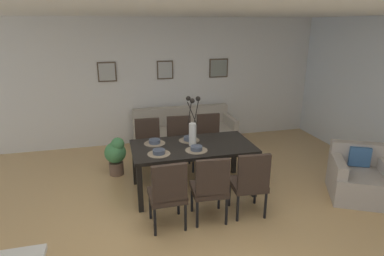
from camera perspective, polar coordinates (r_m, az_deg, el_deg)
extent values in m
plane|color=tan|center=(4.34, -0.47, -16.65)|extent=(9.00, 9.00, 0.00)
cube|color=silver|center=(6.88, -7.06, 8.04)|extent=(9.00, 0.10, 2.60)
cube|color=white|center=(3.97, -2.05, 20.44)|extent=(9.00, 7.20, 0.08)
cube|color=black|center=(4.82, 0.12, -3.34)|extent=(1.80, 0.95, 0.05)
cube|color=black|center=(5.58, 7.46, -4.58)|extent=(0.07, 0.07, 0.69)
cube|color=black|center=(5.23, -10.05, -6.30)|extent=(0.07, 0.07, 0.69)
cube|color=black|center=(4.88, 11.05, -8.16)|extent=(0.07, 0.07, 0.69)
cube|color=black|center=(4.48, -9.16, -10.56)|extent=(0.07, 0.07, 0.69)
cube|color=#33261E|center=(4.14, -4.46, -11.77)|extent=(0.45, 0.45, 0.08)
cube|color=#33261E|center=(3.85, -3.99, -9.77)|extent=(0.42, 0.07, 0.48)
cylinder|color=black|center=(4.45, -2.42, -12.87)|extent=(0.04, 0.04, 0.38)
cylinder|color=black|center=(4.39, -7.39, -13.47)|extent=(0.04, 0.04, 0.38)
cylinder|color=black|center=(4.13, -1.16, -15.48)|extent=(0.04, 0.04, 0.38)
cylinder|color=black|center=(4.07, -6.56, -16.18)|extent=(0.04, 0.04, 0.38)
cube|color=#33261E|center=(5.56, -7.57, -3.84)|extent=(0.45, 0.45, 0.08)
cube|color=#33261E|center=(5.64, -7.89, -0.69)|extent=(0.42, 0.07, 0.48)
cylinder|color=black|center=(5.46, -9.25, -6.96)|extent=(0.04, 0.04, 0.38)
cylinder|color=black|center=(5.49, -5.27, -6.63)|extent=(0.04, 0.04, 0.38)
cylinder|color=black|center=(5.80, -9.56, -5.41)|extent=(0.04, 0.04, 0.38)
cylinder|color=black|center=(5.84, -5.82, -5.11)|extent=(0.04, 0.04, 0.38)
cube|color=#33261E|center=(4.26, 3.00, -10.78)|extent=(0.47, 0.47, 0.08)
cube|color=#33261E|center=(3.98, 3.68, -8.78)|extent=(0.42, 0.09, 0.48)
cylinder|color=black|center=(4.58, 4.78, -11.96)|extent=(0.04, 0.04, 0.38)
cylinder|color=black|center=(4.50, -0.01, -12.42)|extent=(0.04, 0.04, 0.38)
cylinder|color=black|center=(4.26, 6.11, -14.44)|extent=(0.04, 0.04, 0.38)
cylinder|color=black|center=(4.19, 0.92, -15.01)|extent=(0.04, 0.04, 0.38)
cube|color=#33261E|center=(5.64, -2.05, -3.33)|extent=(0.47, 0.47, 0.08)
cube|color=#33261E|center=(5.73, -2.36, -0.23)|extent=(0.42, 0.09, 0.48)
cylinder|color=black|center=(5.54, -3.69, -6.38)|extent=(0.04, 0.04, 0.38)
cylinder|color=black|center=(5.59, 0.20, -6.10)|extent=(0.04, 0.04, 0.38)
cylinder|color=black|center=(5.88, -4.14, -4.87)|extent=(0.04, 0.04, 0.38)
cylinder|color=black|center=(5.93, -0.47, -4.63)|extent=(0.04, 0.04, 0.38)
cube|color=#33261E|center=(4.44, 9.82, -9.77)|extent=(0.47, 0.47, 0.08)
cube|color=#33261E|center=(4.17, 10.88, -7.77)|extent=(0.42, 0.09, 0.48)
cylinder|color=black|center=(4.77, 11.09, -10.93)|extent=(0.04, 0.04, 0.38)
cylinder|color=black|center=(4.66, 6.63, -11.46)|extent=(0.04, 0.04, 0.38)
cylinder|color=black|center=(4.47, 12.85, -13.20)|extent=(0.04, 0.04, 0.38)
cylinder|color=black|center=(4.35, 8.08, -13.85)|extent=(0.04, 0.04, 0.38)
cube|color=#33261E|center=(5.80, 3.32, -2.77)|extent=(0.45, 0.45, 0.08)
cube|color=#33261E|center=(5.88, 2.85, 0.24)|extent=(0.42, 0.07, 0.48)
cylinder|color=black|center=(5.67, 1.96, -5.76)|extent=(0.04, 0.04, 0.38)
cylinder|color=black|center=(5.77, 5.63, -5.40)|extent=(0.04, 0.04, 0.38)
cylinder|color=black|center=(6.00, 1.03, -4.34)|extent=(0.04, 0.04, 0.38)
cylinder|color=black|center=(6.10, 4.51, -4.03)|extent=(0.04, 0.04, 0.38)
cylinder|color=silver|center=(4.76, 0.12, -1.15)|extent=(0.11, 0.11, 0.34)
cylinder|color=black|center=(4.69, 0.75, 2.78)|extent=(0.05, 0.12, 0.37)
sphere|color=black|center=(4.66, 1.07, 5.21)|extent=(0.07, 0.07, 0.07)
cylinder|color=black|center=(4.70, -0.39, 2.82)|extent=(0.08, 0.05, 0.38)
sphere|color=black|center=(4.67, -0.66, 5.26)|extent=(0.07, 0.07, 0.07)
cylinder|color=black|center=(4.60, 0.08, 2.49)|extent=(0.15, 0.06, 0.36)
sphere|color=black|center=(4.52, 0.05, 4.83)|extent=(0.07, 0.07, 0.07)
cylinder|color=#7F705B|center=(4.52, -5.86, -4.56)|extent=(0.32, 0.32, 0.01)
cylinder|color=#475166|center=(4.51, -5.88, -4.18)|extent=(0.17, 0.17, 0.06)
cylinder|color=#3C4556|center=(4.50, -5.88, -4.00)|extent=(0.13, 0.13, 0.04)
cylinder|color=#7F705B|center=(4.92, -6.62, -2.70)|extent=(0.32, 0.32, 0.01)
cylinder|color=#475166|center=(4.91, -6.63, -2.34)|extent=(0.17, 0.17, 0.06)
cylinder|color=#3C4556|center=(4.90, -6.64, -2.18)|extent=(0.13, 0.13, 0.04)
cylinder|color=#7F705B|center=(4.62, 0.78, -3.95)|extent=(0.32, 0.32, 0.01)
cylinder|color=#475166|center=(4.61, 0.78, -3.57)|extent=(0.17, 0.17, 0.06)
cylinder|color=#3C4556|center=(4.60, 0.78, -3.40)|extent=(0.13, 0.13, 0.04)
cylinder|color=#7F705B|center=(5.01, -0.49, -2.18)|extent=(0.32, 0.32, 0.01)
cylinder|color=#475166|center=(5.00, -0.49, -1.83)|extent=(0.17, 0.17, 0.06)
cylinder|color=#3C4556|center=(4.99, -0.49, -1.67)|extent=(0.13, 0.13, 0.04)
cube|color=#B2A899|center=(6.68, -1.27, -1.81)|extent=(2.03, 0.84, 0.42)
cube|color=#B2A899|center=(6.87, -1.94, 2.26)|extent=(2.03, 0.16, 0.38)
cube|color=#B2A899|center=(6.85, 6.62, 1.31)|extent=(0.10, 0.84, 0.20)
cube|color=#B2A899|center=(6.44, -9.70, 0.09)|extent=(0.10, 0.84, 0.20)
cube|color=#ADA399|center=(5.43, 27.47, -8.89)|extent=(1.08, 1.08, 0.40)
cube|color=#ADA399|center=(5.58, 27.30, -3.98)|extent=(0.78, 0.51, 0.35)
cube|color=#ADA399|center=(5.22, 24.46, -6.01)|extent=(0.44, 0.67, 0.18)
cube|color=#386093|center=(5.49, 27.50, -4.51)|extent=(0.30, 0.21, 0.30)
cube|color=#473828|center=(6.72, -14.80, 9.56)|extent=(0.36, 0.02, 0.39)
cube|color=#B2B2AD|center=(6.71, -14.79, 9.55)|extent=(0.31, 0.01, 0.34)
cube|color=#473828|center=(6.81, -4.78, 10.19)|extent=(0.34, 0.02, 0.38)
cube|color=#B2B2AD|center=(6.80, -4.76, 10.18)|extent=(0.29, 0.01, 0.33)
cube|color=#473828|center=(7.10, 4.72, 10.50)|extent=(0.42, 0.02, 0.40)
cube|color=gray|center=(7.09, 4.75, 10.49)|extent=(0.37, 0.01, 0.35)
cylinder|color=brown|center=(5.71, -13.20, -6.94)|extent=(0.24, 0.24, 0.22)
sphere|color=#42844C|center=(5.60, -13.41, -4.24)|extent=(0.36, 0.36, 0.36)
sphere|color=#42844C|center=(5.51, -13.01, -2.78)|extent=(0.22, 0.22, 0.22)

